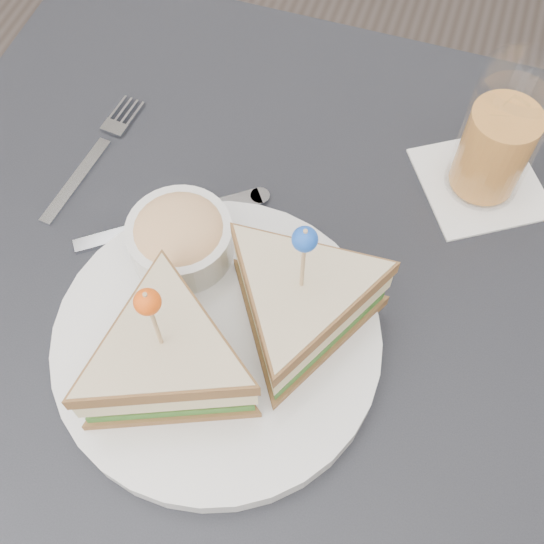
{
  "coord_description": "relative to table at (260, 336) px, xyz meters",
  "views": [
    {
      "loc": [
        0.1,
        -0.28,
        1.33
      ],
      "look_at": [
        0.01,
        0.01,
        0.8
      ],
      "focal_mm": 45.0,
      "sensor_mm": 36.0,
      "label": 1
    }
  ],
  "objects": [
    {
      "name": "table",
      "position": [
        0.0,
        0.0,
        0.0
      ],
      "size": [
        0.8,
        0.8,
        0.75
      ],
      "color": "black",
      "rests_on": "ground"
    },
    {
      "name": "cutlery_knife",
      "position": [
        -0.12,
        0.06,
        0.08
      ],
      "size": [
        0.17,
        0.14,
        0.01
      ],
      "rotation": [
        0.0,
        0.0,
        -0.93
      ],
      "color": "#B8BBC4",
      "rests_on": "table"
    },
    {
      "name": "cutlery_fork",
      "position": [
        -0.23,
        0.12,
        0.08
      ],
      "size": [
        0.04,
        0.19,
        0.01
      ],
      "rotation": [
        0.0,
        0.0,
        -0.11
      ],
      "color": "silver",
      "rests_on": "table"
    },
    {
      "name": "plate_meal",
      "position": [
        -0.01,
        -0.05,
        0.12
      ],
      "size": [
        0.35,
        0.33,
        0.18
      ],
      "rotation": [
        0.0,
        0.0,
        -0.13
      ],
      "color": "white",
      "rests_on": "table"
    },
    {
      "name": "drink_set",
      "position": [
        0.18,
        0.21,
        0.14
      ],
      "size": [
        0.17,
        0.17,
        0.15
      ],
      "rotation": [
        0.0,
        0.0,
        0.56
      ],
      "color": "white",
      "rests_on": "table"
    },
    {
      "name": "ground_plane",
      "position": [
        0.0,
        0.0,
        -0.67
      ],
      "size": [
        3.5,
        3.5,
        0.0
      ],
      "primitive_type": "plane",
      "color": "#3F3833"
    }
  ]
}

